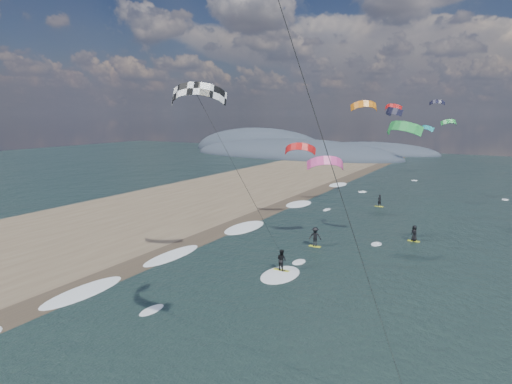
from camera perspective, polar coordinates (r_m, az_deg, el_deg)
The scene contains 8 objects.
sand_strip at distance 44.60m, azimuth -28.17°, elevation -6.58°, with size 26.00×240.00×0.00m, color brown.
wet_sand_strip at distance 35.33m, azimuth -17.61°, elevation -10.10°, with size 3.00×240.00×0.00m, color #382D23.
coastal_hills at distance 133.57m, azimuth 4.31°, elevation 5.21°, with size 80.00×41.00×15.00m.
kitesurfer_near_a at distance 12.42m, azimuth 3.27°, elevation 22.35°, with size 7.76×9.00×19.32m.
kitesurfer_near_b at distance 29.39m, azimuth -4.28°, elevation 5.39°, with size 7.11×8.75×14.67m.
far_kitesurfers at distance 43.40m, azimuth 12.64°, elevation -4.81°, with size 8.81×21.16×1.85m.
bg_kite_field at distance 65.62m, azimuth 18.15°, elevation 9.22°, with size 14.71×70.53×8.02m.
shoreline_surf at distance 37.70m, azimuth -10.99°, elevation -8.49°, with size 2.40×79.40×0.11m.
Camera 1 is at (12.86, -11.99, 12.10)m, focal length 30.00 mm.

